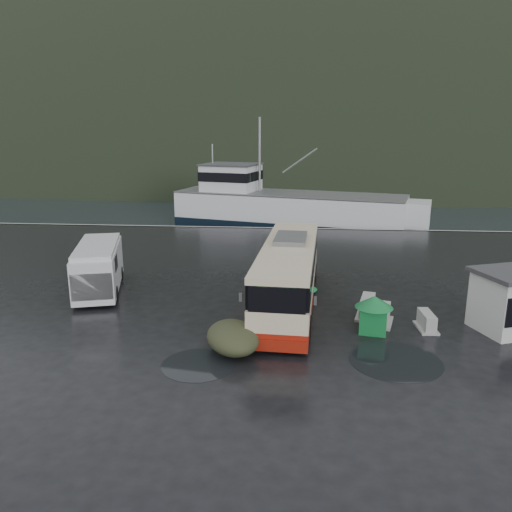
# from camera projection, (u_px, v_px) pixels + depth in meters

# --- Properties ---
(ground) EXTENTS (160.00, 160.00, 0.00)m
(ground) POSITION_uv_depth(u_px,v_px,m) (248.00, 313.00, 22.79)
(ground) COLOR black
(ground) RESTS_ON ground
(harbor_water) EXTENTS (300.00, 180.00, 0.02)m
(harbor_water) POSITION_uv_depth(u_px,v_px,m) (291.00, 160.00, 128.89)
(harbor_water) COLOR black
(harbor_water) RESTS_ON ground
(quay_edge) EXTENTS (160.00, 0.60, 1.50)m
(quay_edge) POSITION_uv_depth(u_px,v_px,m) (272.00, 228.00, 42.08)
(quay_edge) COLOR #999993
(quay_edge) RESTS_ON ground
(headland) EXTENTS (780.00, 540.00, 570.00)m
(headland) POSITION_uv_depth(u_px,v_px,m) (314.00, 143.00, 263.11)
(headland) COLOR black
(headland) RESTS_ON ground
(coach_bus) EXTENTS (3.51, 11.44, 3.19)m
(coach_bus) POSITION_uv_depth(u_px,v_px,m) (288.00, 305.00, 23.91)
(coach_bus) COLOR beige
(coach_bus) RESTS_ON ground
(white_van) EXTENTS (3.62, 6.36, 2.52)m
(white_van) POSITION_uv_depth(u_px,v_px,m) (101.00, 291.00, 25.95)
(white_van) COLOR silver
(white_van) RESTS_ON ground
(waste_bin_left) EXTENTS (1.29, 1.29, 1.57)m
(waste_bin_left) POSITION_uv_depth(u_px,v_px,m) (372.00, 332.00, 20.75)
(waste_bin_left) COLOR #136F32
(waste_bin_left) RESTS_ON ground
(waste_bin_right) EXTENTS (1.12, 1.12, 1.50)m
(waste_bin_right) POSITION_uv_depth(u_px,v_px,m) (300.00, 310.00, 23.20)
(waste_bin_right) COLOR #136F32
(waste_bin_right) RESTS_ON ground
(dome_tent) EXTENTS (2.81, 3.26, 1.08)m
(dome_tent) POSITION_uv_depth(u_px,v_px,m) (233.00, 350.00, 19.00)
(dome_tent) COLOR #343721
(dome_tent) RESTS_ON ground
(ticket_kiosk) EXTENTS (3.96, 3.48, 2.58)m
(ticket_kiosk) POSITION_uv_depth(u_px,v_px,m) (512.00, 330.00, 20.94)
(ticket_kiosk) COLOR silver
(ticket_kiosk) RESTS_ON ground
(jersey_barrier_a) EXTENTS (0.81, 1.49, 0.73)m
(jersey_barrier_a) POSITION_uv_depth(u_px,v_px,m) (426.00, 329.00, 21.03)
(jersey_barrier_a) COLOR #999993
(jersey_barrier_a) RESTS_ON ground
(jersey_barrier_b) EXTENTS (1.27, 1.94, 0.89)m
(jersey_barrier_b) POSITION_uv_depth(u_px,v_px,m) (367.00, 316.00, 22.46)
(jersey_barrier_b) COLOR #999993
(jersey_barrier_b) RESTS_ON ground
(jersey_barrier_c) EXTENTS (1.18, 1.75, 0.80)m
(jersey_barrier_c) POSITION_uv_depth(u_px,v_px,m) (382.00, 323.00, 21.62)
(jersey_barrier_c) COLOR #999993
(jersey_barrier_c) RESTS_ON ground
(fishing_trawler) EXTENTS (27.21, 12.61, 10.65)m
(fishing_trawler) POSITION_uv_depth(u_px,v_px,m) (289.00, 213.00, 49.53)
(fishing_trawler) COLOR silver
(fishing_trawler) RESTS_ON ground
(puddles) EXTENTS (10.12, 11.71, 0.01)m
(puddles) POSITION_uv_depth(u_px,v_px,m) (314.00, 337.00, 20.20)
(puddles) COLOR black
(puddles) RESTS_ON ground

